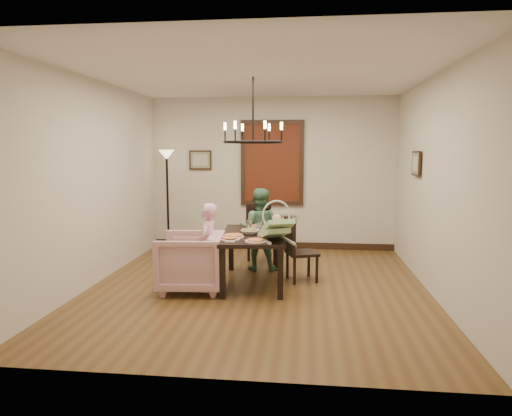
% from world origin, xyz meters
% --- Properties ---
extents(room_shell, '(4.51, 5.00, 2.81)m').
position_xyz_m(room_shell, '(0.00, 0.37, 1.40)').
color(room_shell, brown).
rests_on(room_shell, ground).
extents(dining_table, '(0.97, 1.56, 0.70)m').
position_xyz_m(dining_table, '(-0.09, 0.20, 0.62)').
color(dining_table, black).
rests_on(dining_table, room_shell).
extents(chair_far, '(0.54, 0.54, 0.96)m').
position_xyz_m(chair_far, '(-0.08, 1.33, 0.48)').
color(chair_far, black).
rests_on(chair_far, room_shell).
extents(chair_right, '(0.51, 0.51, 0.91)m').
position_xyz_m(chair_right, '(0.59, 0.40, 0.45)').
color(chair_right, black).
rests_on(chair_right, room_shell).
extents(armchair, '(0.91, 0.89, 0.77)m').
position_xyz_m(armchair, '(-0.87, -0.21, 0.38)').
color(armchair, '#CB9BA2').
rests_on(armchair, room_shell).
extents(elderly_woman, '(0.25, 0.36, 0.96)m').
position_xyz_m(elderly_woman, '(-0.65, -0.18, 0.48)').
color(elderly_woman, '#E6A3C6').
rests_on(elderly_woman, room_shell).
extents(seated_man, '(0.53, 0.43, 1.05)m').
position_xyz_m(seated_man, '(-0.08, 0.93, 0.52)').
color(seated_man, '#4B7E5A').
rests_on(seated_man, room_shell).
extents(baby_bouncer, '(0.58, 0.66, 0.36)m').
position_xyz_m(baby_bouncer, '(0.26, -0.29, 0.88)').
color(baby_bouncer, '#A3D08F').
rests_on(baby_bouncer, dining_table).
extents(salad_bowl, '(0.30, 0.30, 0.07)m').
position_xyz_m(salad_bowl, '(-0.12, 0.14, 0.74)').
color(salad_bowl, white).
rests_on(salad_bowl, dining_table).
extents(pizza_platter, '(0.28, 0.28, 0.04)m').
position_xyz_m(pizza_platter, '(-0.31, -0.12, 0.72)').
color(pizza_platter, tan).
rests_on(pizza_platter, dining_table).
extents(drinking_glass, '(0.06, 0.06, 0.13)m').
position_xyz_m(drinking_glass, '(-0.02, 0.27, 0.76)').
color(drinking_glass, silver).
rests_on(drinking_glass, dining_table).
extents(window_blinds, '(1.00, 0.03, 1.40)m').
position_xyz_m(window_blinds, '(0.00, 2.46, 1.60)').
color(window_blinds, maroon).
rests_on(window_blinds, room_shell).
extents(radiator, '(0.92, 0.12, 0.62)m').
position_xyz_m(radiator, '(0.00, 2.48, 0.35)').
color(radiator, silver).
rests_on(radiator, room_shell).
extents(picture_back, '(0.42, 0.03, 0.36)m').
position_xyz_m(picture_back, '(-1.35, 2.47, 1.65)').
color(picture_back, black).
rests_on(picture_back, room_shell).
extents(picture_right, '(0.03, 0.42, 0.36)m').
position_xyz_m(picture_right, '(2.21, 0.90, 1.65)').
color(picture_right, black).
rests_on(picture_right, room_shell).
extents(floor_lamp, '(0.30, 0.30, 1.80)m').
position_xyz_m(floor_lamp, '(-1.90, 2.15, 0.90)').
color(floor_lamp, black).
rests_on(floor_lamp, room_shell).
extents(chandelier, '(0.80, 0.80, 0.04)m').
position_xyz_m(chandelier, '(-0.09, 0.20, 1.95)').
color(chandelier, black).
rests_on(chandelier, room_shell).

